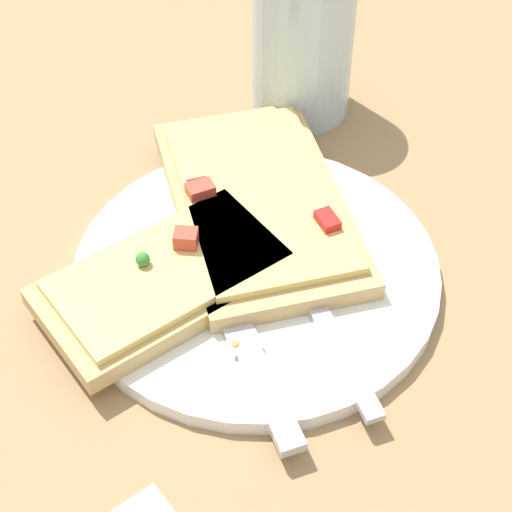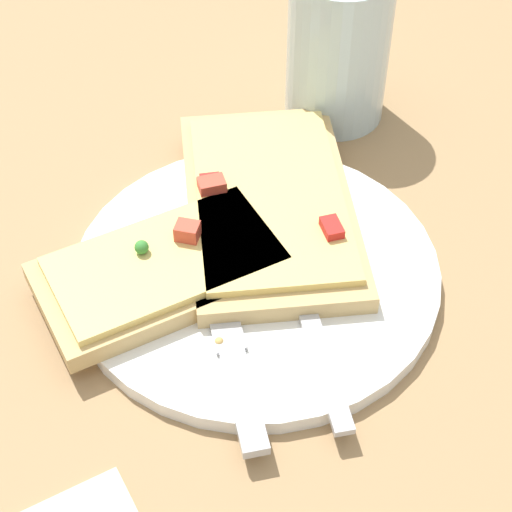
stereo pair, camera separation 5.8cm
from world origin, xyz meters
TOP-DOWN VIEW (x-y plane):
  - ground_plane at (0.00, 0.00)m, footprint 4.00×4.00m
  - plate at (0.00, 0.00)m, footprint 0.25×0.25m
  - fork at (0.02, -0.03)m, footprint 0.08×0.21m
  - knife at (-0.05, -0.05)m, footprint 0.07×0.19m
  - pizza_slice_main at (0.03, 0.04)m, footprint 0.19×0.23m
  - pizza_slice_corner at (-0.06, 0.02)m, footprint 0.17×0.09m
  - crumb_scatter at (0.02, -0.02)m, footprint 0.14×0.06m
  - drinking_glass at (0.15, 0.13)m, footprint 0.08×0.08m

SIDE VIEW (x-z plane):
  - ground_plane at x=0.00m, z-range 0.00..0.00m
  - plate at x=0.00m, z-range 0.00..0.01m
  - knife at x=-0.05m, z-range 0.01..0.02m
  - fork at x=0.02m, z-range 0.01..0.02m
  - crumb_scatter at x=0.02m, z-range 0.01..0.02m
  - pizza_slice_main at x=0.03m, z-range 0.01..0.04m
  - pizza_slice_corner at x=-0.06m, z-range 0.01..0.04m
  - drinking_glass at x=0.15m, z-range 0.00..0.13m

